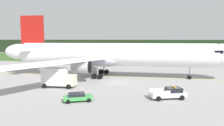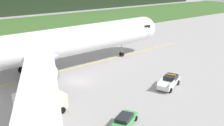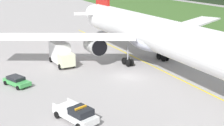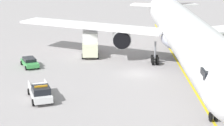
{
  "view_description": "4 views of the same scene",
  "coord_description": "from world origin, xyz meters",
  "px_view_note": "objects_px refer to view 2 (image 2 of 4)",
  "views": [
    {
      "loc": [
        9.1,
        -45.61,
        9.31
      ],
      "look_at": [
        -2.68,
        6.66,
        3.37
      ],
      "focal_mm": 34.96,
      "sensor_mm": 36.0,
      "label": 1
    },
    {
      "loc": [
        -21.67,
        -37.27,
        17.25
      ],
      "look_at": [
        6.79,
        -0.78,
        2.16
      ],
      "focal_mm": 42.56,
      "sensor_mm": 36.0,
      "label": 2
    },
    {
      "loc": [
        38.17,
        -19.24,
        15.14
      ],
      "look_at": [
        1.99,
        -3.45,
        3.15
      ],
      "focal_mm": 48.16,
      "sensor_mm": 36.0,
      "label": 3
    },
    {
      "loc": [
        52.29,
        -1.4,
        15.99
      ],
      "look_at": [
        3.61,
        -3.44,
        2.5
      ],
      "focal_mm": 63.68,
      "sensor_mm": 36.0,
      "label": 4
    }
  ],
  "objects_px": {
    "catering_truck": "(39,103)",
    "ops_pickup_truck": "(169,82)",
    "airliner": "(46,46)",
    "staff_car": "(125,120)"
  },
  "relations": [
    {
      "from": "catering_truck",
      "to": "ops_pickup_truck",
      "type": "bearing_deg",
      "value": -10.14
    },
    {
      "from": "airliner",
      "to": "catering_truck",
      "type": "xyz_separation_m",
      "value": [
        -7.49,
        -13.85,
        -3.49
      ]
    },
    {
      "from": "airliner",
      "to": "staff_car",
      "type": "xyz_separation_m",
      "value": [
        -0.2,
        -22.04,
        -4.72
      ]
    },
    {
      "from": "catering_truck",
      "to": "staff_car",
      "type": "distance_m",
      "value": 11.04
    },
    {
      "from": "airliner",
      "to": "catering_truck",
      "type": "relative_size",
      "value": 8.65
    },
    {
      "from": "ops_pickup_truck",
      "to": "catering_truck",
      "type": "distance_m",
      "value": 21.05
    },
    {
      "from": "ops_pickup_truck",
      "to": "airliner",
      "type": "bearing_deg",
      "value": 126.96
    },
    {
      "from": "catering_truck",
      "to": "airliner",
      "type": "bearing_deg",
      "value": 61.59
    },
    {
      "from": "ops_pickup_truck",
      "to": "catering_truck",
      "type": "xyz_separation_m",
      "value": [
        -20.7,
        3.7,
        1.03
      ]
    },
    {
      "from": "airliner",
      "to": "staff_car",
      "type": "bearing_deg",
      "value": -90.51
    }
  ]
}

